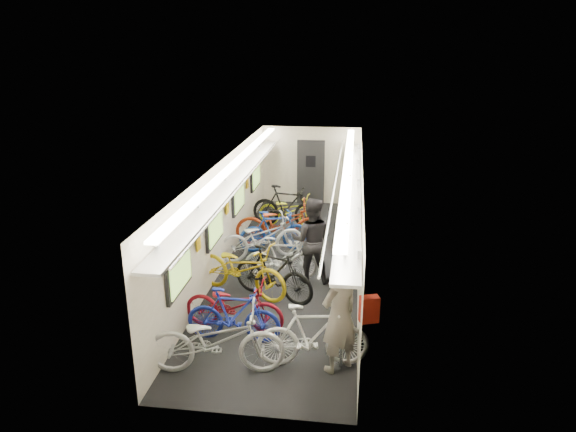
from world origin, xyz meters
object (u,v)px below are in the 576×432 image
(bicycle_0, at_px, (216,340))
(backpack, at_px, (369,309))
(passenger_mid, at_px, (312,240))
(passenger_near, at_px, (339,315))
(bicycle_1, at_px, (233,315))

(bicycle_0, bearing_deg, backpack, -100.38)
(passenger_mid, bearing_deg, bicycle_0, 72.19)
(bicycle_0, distance_m, backpack, 2.35)
(passenger_near, xyz_separation_m, passenger_mid, (-0.68, 3.08, -0.01))
(passenger_mid, bearing_deg, passenger_near, 103.12)
(bicycle_0, relative_size, bicycle_1, 1.29)
(bicycle_1, height_order, passenger_near, passenger_near)
(passenger_near, bearing_deg, backpack, 89.51)
(passenger_mid, distance_m, backpack, 3.69)
(bicycle_0, relative_size, backpack, 5.45)
(bicycle_1, height_order, passenger_mid, passenger_mid)
(bicycle_0, distance_m, passenger_mid, 3.60)
(bicycle_0, xyz_separation_m, bicycle_1, (0.05, 0.88, -0.06))
(backpack, bearing_deg, passenger_mid, 89.16)
(bicycle_1, distance_m, passenger_mid, 2.77)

